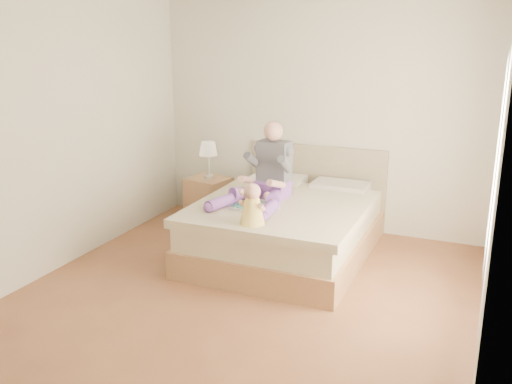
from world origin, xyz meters
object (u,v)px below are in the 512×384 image
at_px(adult, 266,177).
at_px(baby, 253,207).
at_px(tray, 255,206).
at_px(bed, 288,225).
at_px(nightstand, 209,201).

height_order(adult, baby, adult).
bearing_deg(tray, bed, 75.72).
bearing_deg(baby, bed, 95.25).
height_order(nightstand, baby, baby).
height_order(bed, nightstand, bed).
height_order(adult, tray, adult).
bearing_deg(tray, adult, 100.83).
height_order(nightstand, tray, tray).
xyz_separation_m(nightstand, tray, (1.05, -0.98, 0.35)).
xyz_separation_m(adult, tray, (0.01, -0.33, -0.22)).
distance_m(bed, tray, 0.59).
bearing_deg(baby, adult, 110.11).
bearing_deg(tray, baby, -60.10).
distance_m(nightstand, baby, 1.93).
relative_size(nightstand, baby, 1.49).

